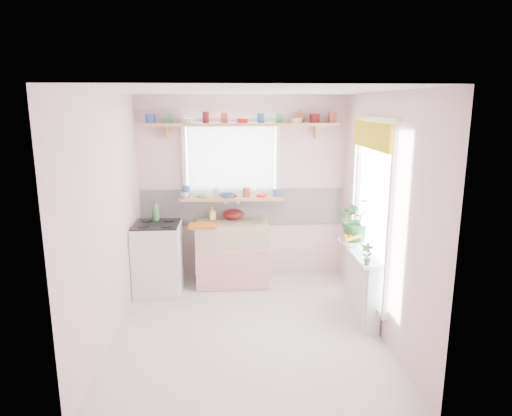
{
  "coord_description": "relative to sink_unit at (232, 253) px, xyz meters",
  "views": [
    {
      "loc": [
        -0.17,
        -4.54,
        2.37
      ],
      "look_at": [
        0.12,
        0.55,
        1.21
      ],
      "focal_mm": 32.0,
      "sensor_mm": 36.0,
      "label": 1
    }
  ],
  "objects": [
    {
      "name": "sill_cup",
      "position": [
        -0.62,
        0.13,
        0.77
      ],
      "size": [
        0.15,
        0.15,
        0.09
      ],
      "primitive_type": "imported",
      "rotation": [
        0.0,
        0.0,
        0.43
      ],
      "color": "beige",
      "rests_on": "windowsill"
    },
    {
      "name": "fruit_bowl",
      "position": [
        1.36,
        -0.83,
        0.38
      ],
      "size": [
        0.3,
        0.3,
        0.07
      ],
      "primitive_type": "imported",
      "rotation": [
        0.0,
        0.0,
        -0.11
      ],
      "color": "white",
      "rests_on": "radiator_ledge"
    },
    {
      "name": "sill_bowl",
      "position": [
        -0.06,
        0.13,
        0.76
      ],
      "size": [
        0.23,
        0.23,
        0.06
      ],
      "primitive_type": "imported",
      "rotation": [
        0.0,
        0.0,
        0.28
      ],
      "color": "#2F5E9A",
      "rests_on": "windowsill"
    },
    {
      "name": "pine_shelf",
      "position": [
        0.15,
        0.18,
        1.69
      ],
      "size": [
        2.52,
        0.24,
        0.04
      ],
      "primitive_type": "cube",
      "color": "tan",
      "rests_on": "room"
    },
    {
      "name": "cooker",
      "position": [
        -0.95,
        -0.24,
        0.03
      ],
      "size": [
        0.58,
        0.58,
        0.93
      ],
      "color": "white",
      "rests_on": "ground"
    },
    {
      "name": "cooker_bottle",
      "position": [
        -0.98,
        -0.08,
        0.61
      ],
      "size": [
        0.13,
        0.13,
        0.26
      ],
      "primitive_type": "imported",
      "rotation": [
        0.0,
        0.0,
        0.4
      ],
      "color": "#3B7742",
      "rests_on": "cooker"
    },
    {
      "name": "shelf_vase",
      "position": [
        0.91,
        0.24,
        1.79
      ],
      "size": [
        0.19,
        0.19,
        0.17
      ],
      "primitive_type": "imported",
      "rotation": [
        0.0,
        0.0,
        0.22
      ],
      "color": "#B45137",
      "rests_on": "pine_shelf"
    },
    {
      "name": "sink_unit",
      "position": [
        0.0,
        0.0,
        0.0
      ],
      "size": [
        0.95,
        0.65,
        1.11
      ],
      "color": "white",
      "rests_on": "ground"
    },
    {
      "name": "fruit",
      "position": [
        1.37,
        -0.82,
        0.43
      ],
      "size": [
        0.2,
        0.14,
        0.1
      ],
      "color": "orange",
      "rests_on": "fruit_bowl"
    },
    {
      "name": "dish_tray",
      "position": [
        -0.38,
        -0.19,
        0.44
      ],
      "size": [
        0.36,
        0.28,
        0.04
      ],
      "primitive_type": "cube",
      "rotation": [
        0.0,
        0.0,
        -0.04
      ],
      "color": "#CC6312",
      "rests_on": "sink_unit"
    },
    {
      "name": "soap_bottle_sink",
      "position": [
        -0.27,
        0.21,
        0.5
      ],
      "size": [
        0.1,
        0.1,
        0.17
      ],
      "primitive_type": "imported",
      "rotation": [
        0.0,
        0.0,
        0.36
      ],
      "color": "#FAF16F",
      "rests_on": "sink_unit"
    },
    {
      "name": "radiator_ledge",
      "position": [
        1.45,
        -1.09,
        -0.03
      ],
      "size": [
        0.22,
        0.95,
        0.78
      ],
      "color": "white",
      "rests_on": "ground"
    },
    {
      "name": "shelf_crockery",
      "position": [
        0.15,
        0.18,
        1.76
      ],
      "size": [
        2.47,
        0.11,
        0.12
      ],
      "color": "#3359A5",
      "rests_on": "pine_shelf"
    },
    {
      "name": "colander",
      "position": [
        0.02,
        0.21,
        0.48
      ],
      "size": [
        0.38,
        0.38,
        0.13
      ],
      "primitive_type": "ellipsoid",
      "rotation": [
        0.0,
        0.0,
        -0.39
      ],
      "color": "#601011",
      "rests_on": "sink_unit"
    },
    {
      "name": "room",
      "position": [
        0.81,
        -0.43,
        0.94
      ],
      "size": [
        3.2,
        3.2,
        3.2
      ],
      "color": "silver",
      "rests_on": "ground"
    },
    {
      "name": "herb_pot",
      "position": [
        1.36,
        -1.49,
        0.46
      ],
      "size": [
        0.14,
        0.12,
        0.23
      ],
      "primitive_type": "imported",
      "rotation": [
        0.0,
        0.0,
        -0.38
      ],
      "color": "#306026",
      "rests_on": "radiator_ledge"
    },
    {
      "name": "sill_crockery",
      "position": [
        -0.02,
        0.19,
        0.78
      ],
      "size": [
        1.35,
        0.11,
        0.12
      ],
      "color": "#3359A5",
      "rests_on": "windowsill"
    },
    {
      "name": "jade_plant",
      "position": [
        1.48,
        -0.69,
        0.62
      ],
      "size": [
        0.54,
        0.48,
        0.55
      ],
      "primitive_type": "imported",
      "rotation": [
        0.0,
        0.0,
        0.1
      ],
      "color": "#28652A",
      "rests_on": "radiator_ledge"
    },
    {
      "name": "windowsill",
      "position": [
        -0.0,
        0.19,
        0.71
      ],
      "size": [
        1.4,
        0.22,
        0.04
      ],
      "primitive_type": "cube",
      "color": "tan",
      "rests_on": "room"
    }
  ]
}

